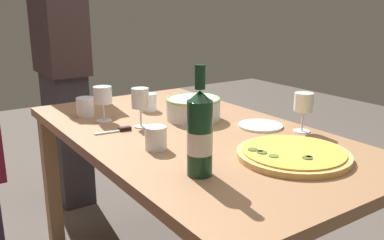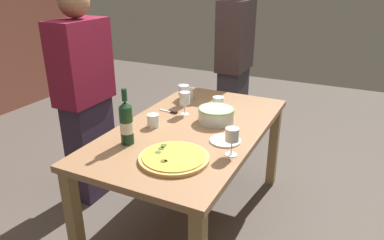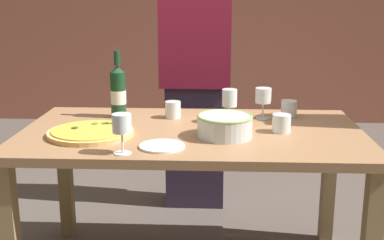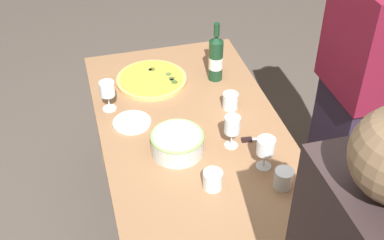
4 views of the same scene
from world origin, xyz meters
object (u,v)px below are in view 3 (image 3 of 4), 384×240
(side_plate, at_px, (162,146))
(wine_glass_far_left, at_px, (230,100))
(person_guest_left, at_px, (195,83))
(wine_bottle, at_px, (118,92))
(pizza_knife, at_px, (227,116))
(pizza, at_px, (91,132))
(wine_glass_near_pizza, at_px, (263,96))
(serving_bowl, at_px, (225,125))
(cup_spare, at_px, (289,109))
(cup_amber, at_px, (281,123))
(wine_glass_by_bottle, at_px, (122,125))
(dining_table, at_px, (192,149))
(cup_ceramic, at_px, (173,110))

(side_plate, bearing_deg, wine_glass_far_left, 55.70)
(wine_glass_far_left, relative_size, person_guest_left, 0.10)
(wine_bottle, height_order, pizza_knife, wine_bottle)
(wine_bottle, bearing_deg, person_guest_left, 60.24)
(pizza, xyz_separation_m, wine_bottle, (0.06, 0.35, 0.12))
(wine_glass_near_pizza, bearing_deg, wine_glass_far_left, -150.80)
(serving_bowl, xyz_separation_m, cup_spare, (0.34, 0.39, -0.01))
(wine_glass_far_left, xyz_separation_m, side_plate, (-0.29, -0.42, -0.11))
(wine_bottle, distance_m, cup_amber, 0.85)
(wine_glass_by_bottle, height_order, pizza_knife, wine_glass_by_bottle)
(wine_glass_far_left, bearing_deg, wine_glass_by_bottle, -130.27)
(dining_table, bearing_deg, wine_bottle, 148.62)
(wine_glass_near_pizza, height_order, cup_ceramic, wine_glass_near_pizza)
(pizza, bearing_deg, wine_glass_far_left, 22.05)
(cup_ceramic, bearing_deg, side_plate, -90.22)
(cup_ceramic, distance_m, side_plate, 0.51)
(cup_amber, bearing_deg, pizza, -173.90)
(serving_bowl, relative_size, wine_glass_near_pizza, 1.57)
(serving_bowl, height_order, side_plate, serving_bowl)
(side_plate, distance_m, person_guest_left, 1.17)
(dining_table, relative_size, serving_bowl, 6.40)
(side_plate, xyz_separation_m, person_guest_left, (0.09, 1.16, 0.06))
(wine_glass_by_bottle, relative_size, cup_spare, 1.85)
(cup_amber, bearing_deg, wine_bottle, 162.28)
(cup_ceramic, bearing_deg, serving_bowl, -52.72)
(wine_glass_near_pizza, bearing_deg, wine_bottle, -179.83)
(wine_bottle, xyz_separation_m, cup_spare, (0.88, 0.04, -0.09))
(wine_glass_by_bottle, xyz_separation_m, person_guest_left, (0.24, 1.26, -0.05))
(dining_table, distance_m, wine_glass_near_pizza, 0.47)
(pizza, relative_size, side_plate, 2.03)
(serving_bowl, bearing_deg, cup_ceramic, 127.28)
(serving_bowl, height_order, cup_amber, serving_bowl)
(serving_bowl, bearing_deg, wine_bottle, 147.27)
(dining_table, distance_m, wine_glass_far_left, 0.31)
(dining_table, xyz_separation_m, wine_bottle, (-0.39, 0.24, 0.23))
(person_guest_left, bearing_deg, wine_glass_far_left, 13.67)
(cup_amber, xyz_separation_m, pizza_knife, (-0.25, 0.28, -0.04))
(cup_spare, bearing_deg, wine_bottle, -177.64)
(cup_ceramic, height_order, pizza_knife, cup_ceramic)
(wine_glass_near_pizza, bearing_deg, side_plate, -131.60)
(dining_table, xyz_separation_m, pizza_knife, (0.17, 0.26, 0.10))
(wine_glass_by_bottle, bearing_deg, pizza, 126.55)
(wine_bottle, distance_m, wine_glass_by_bottle, 0.63)
(cup_ceramic, relative_size, side_plate, 0.45)
(wine_bottle, height_order, side_plate, wine_bottle)
(wine_glass_by_bottle, xyz_separation_m, side_plate, (0.15, 0.09, -0.11))
(cup_spare, bearing_deg, serving_bowl, -131.09)
(cup_ceramic, height_order, cup_spare, cup_spare)
(pizza_knife, bearing_deg, wine_bottle, -178.17)
(wine_glass_far_left, xyz_separation_m, cup_spare, (0.31, 0.13, -0.07))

